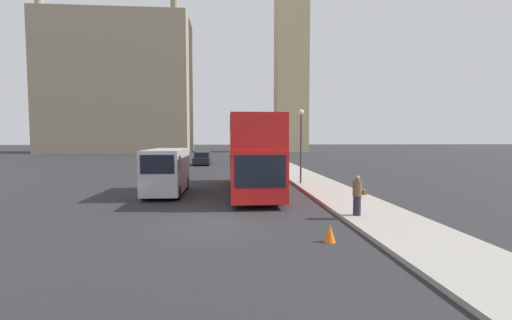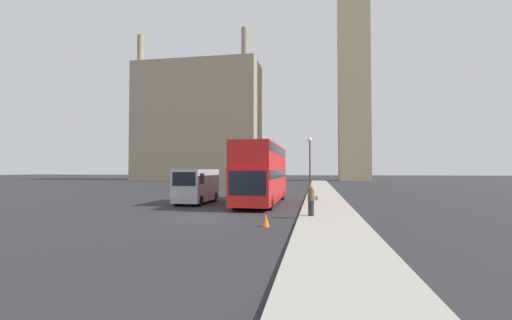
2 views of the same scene
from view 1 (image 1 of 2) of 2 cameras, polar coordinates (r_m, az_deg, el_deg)
name	(u,v)px [view 1 (image 1 of 2)]	position (r m, az deg, el deg)	size (l,w,h in m)	color
ground_plane	(213,223)	(13.12, -7.13, -10.43)	(300.00, 300.00, 0.00)	#28282B
sidewalk_strip	(382,218)	(14.38, 20.32, -9.07)	(3.11, 120.00, 0.15)	#9E998E
building_block_distant	(119,85)	(81.99, -21.88, 11.46)	(30.75, 13.23, 35.57)	gray
red_double_decker_bus	(252,151)	(20.20, -0.72, 1.49)	(2.57, 11.14, 4.32)	red
white_van	(167,170)	(19.90, -14.68, -1.69)	(1.97, 5.16, 2.55)	#B2B7BC
pedestrian	(357,195)	(14.09, 16.54, -5.69)	(0.51, 0.35, 1.57)	#23232D
street_lamp	(301,134)	(23.13, 7.52, 4.34)	(0.36, 0.36, 4.94)	#38383D
parked_sedan	(202,159)	(41.09, -8.96, 0.16)	(1.87, 4.34, 1.52)	black
traffic_cone	(330,233)	(10.96, 12.20, -11.84)	(0.36, 0.36, 0.55)	orange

